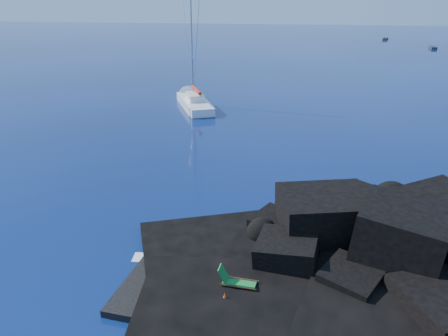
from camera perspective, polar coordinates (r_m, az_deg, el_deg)
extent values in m
plane|color=#031131|center=(22.52, -13.54, -15.11)|extent=(400.00, 400.00, 0.00)
cube|color=black|center=(21.78, -1.56, -15.85)|extent=(9.08, 6.86, 0.70)
cube|color=silver|center=(20.73, -2.45, -16.79)|extent=(2.00, 0.97, 0.05)
cone|color=#FF4D0D|center=(20.44, 0.09, -16.59)|extent=(0.43, 0.43, 0.51)
cube|color=#242529|center=(150.67, 20.32, 15.46)|extent=(2.41, 4.37, 0.56)
cube|color=#28282D|center=(129.85, 25.61, 13.88)|extent=(1.71, 4.41, 0.58)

